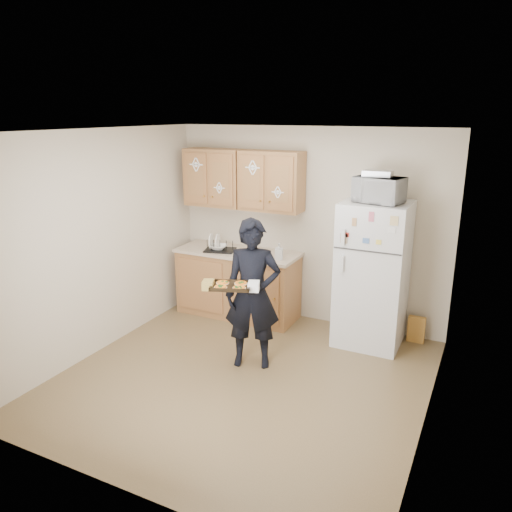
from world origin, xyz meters
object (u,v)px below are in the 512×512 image
Objects in this scene: person at (253,294)px; microwave at (379,190)px; baking_tray at (231,286)px; refrigerator at (372,274)px; dish_rack at (220,245)px.

person is 3.15× the size of microwave.
microwave is at bearing 28.89° from baking_tray.
baking_tray is at bearing -119.40° from microwave.
refrigerator is at bearing 119.92° from microwave.
microwave is (0.02, -0.05, 0.99)m from refrigerator.
baking_tray is 0.78× the size of microwave.
baking_tray is (-0.11, -0.28, 0.16)m from person.
refrigerator is at bearing 30.36° from baking_tray.
microwave reaches higher than person.
person is (-1.00, -1.10, -0.04)m from refrigerator.
microwave is (1.02, 1.05, 1.03)m from person.
refrigerator is 1.78m from baking_tray.
microwave is (1.13, 1.33, 0.87)m from baking_tray.
dish_rack is (-2.01, -0.05, 0.13)m from refrigerator.
refrigerator is 0.99m from microwave.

